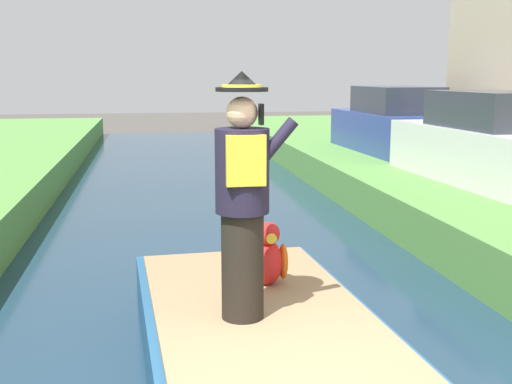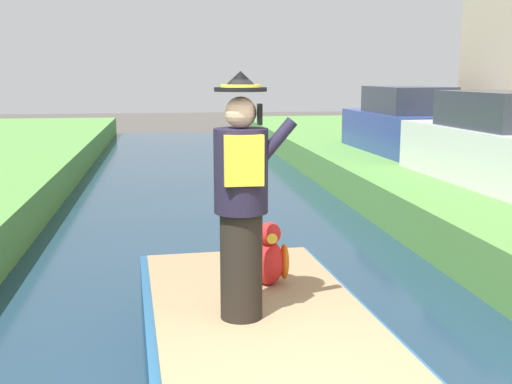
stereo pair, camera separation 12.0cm
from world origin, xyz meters
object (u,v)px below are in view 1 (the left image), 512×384
Objects in this scene: person_pirate at (243,198)px; parked_car_blue at (393,124)px; parrot_plush at (268,257)px; parked_car_white at (488,143)px; boat at (267,357)px.

parked_car_blue is at bearing 70.82° from person_pirate.
parrot_plush is at bearing 74.22° from person_pirate.
parked_car_white is 1.01× the size of parked_car_blue.
parked_car_blue is at bearing 90.00° from parked_car_white.
parked_car_white and parked_car_blue have the same top height.
parrot_plush is 0.14× the size of parked_car_white.
parked_car_white is (4.80, 5.42, 0.99)m from boat.
parked_car_white is 4.28m from parked_car_blue.
parrot_plush reaches higher than boat.
boat is 1.06× the size of parked_car_blue.
parked_car_blue reaches higher than parrot_plush.
person_pirate reaches higher than parked_car_blue.
parrot_plush is (0.33, 0.74, -0.68)m from person_pirate.
person_pirate is at bearing -132.88° from parked_car_white.
person_pirate is 1.06m from parrot_plush.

